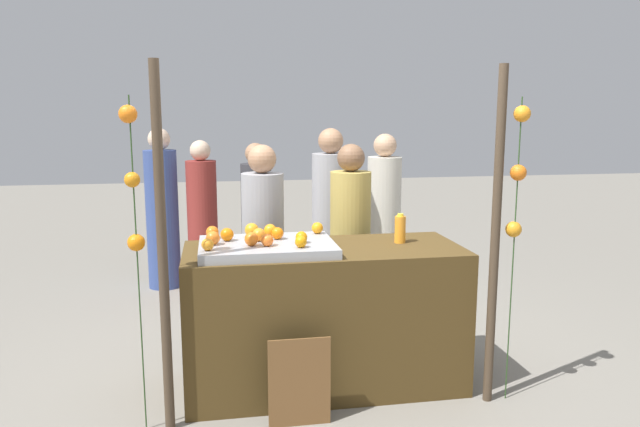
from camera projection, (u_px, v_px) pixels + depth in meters
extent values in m
plane|color=gray|center=(324.00, 383.00, 4.00)|extent=(24.00, 24.00, 0.00)
cube|color=#4C3819|center=(324.00, 317.00, 3.92)|extent=(1.80, 0.75, 0.94)
cube|color=#9EA0A5|center=(267.00, 247.00, 3.72)|extent=(0.84, 0.59, 0.06)
sphere|color=orange|center=(213.00, 238.00, 3.64)|extent=(0.09, 0.09, 0.09)
sphere|color=orange|center=(212.00, 232.00, 3.83)|extent=(0.08, 0.08, 0.08)
sphere|color=orange|center=(270.00, 230.00, 3.89)|extent=(0.08, 0.08, 0.08)
sphere|color=orange|center=(259.00, 235.00, 3.75)|extent=(0.08, 0.08, 0.08)
sphere|color=orange|center=(252.00, 230.00, 3.88)|extent=(0.09, 0.09, 0.09)
sphere|color=orange|center=(301.00, 237.00, 3.69)|extent=(0.07, 0.07, 0.07)
sphere|color=orange|center=(301.00, 242.00, 3.57)|extent=(0.07, 0.07, 0.07)
sphere|color=orange|center=(317.00, 228.00, 3.98)|extent=(0.08, 0.08, 0.08)
sphere|color=orange|center=(251.00, 239.00, 3.62)|extent=(0.08, 0.08, 0.08)
sphere|color=orange|center=(278.00, 233.00, 3.80)|extent=(0.08, 0.08, 0.08)
sphere|color=orange|center=(227.00, 234.00, 3.75)|extent=(0.08, 0.08, 0.08)
sphere|color=orange|center=(208.00, 245.00, 3.49)|extent=(0.07, 0.07, 0.07)
sphere|color=orange|center=(267.00, 240.00, 3.61)|extent=(0.08, 0.08, 0.08)
cylinder|color=orange|center=(400.00, 229.00, 3.97)|extent=(0.07, 0.07, 0.18)
cylinder|color=yellow|center=(400.00, 215.00, 3.96)|extent=(0.04, 0.04, 0.02)
cube|color=brown|center=(300.00, 384.00, 3.41)|extent=(0.36, 0.01, 0.54)
cube|color=black|center=(299.00, 383.00, 3.42)|extent=(0.34, 0.02, 0.52)
cylinder|color=#99999E|center=(264.00, 263.00, 4.48)|extent=(0.31, 0.31, 1.36)
sphere|color=#A87A59|center=(262.00, 159.00, 4.35)|extent=(0.21, 0.21, 0.21)
cylinder|color=tan|center=(350.00, 258.00, 4.63)|extent=(0.31, 0.31, 1.35)
sphere|color=brown|center=(351.00, 158.00, 4.50)|extent=(0.21, 0.21, 0.21)
cylinder|color=#333338|center=(257.00, 229.00, 5.92)|extent=(0.30, 0.30, 1.30)
sphere|color=#A87A59|center=(255.00, 153.00, 5.80)|extent=(0.20, 0.20, 0.20)
cylinder|color=beige|center=(384.00, 229.00, 5.66)|extent=(0.32, 0.32, 1.39)
sphere|color=tan|center=(385.00, 145.00, 5.53)|extent=(0.22, 0.22, 0.22)
cylinder|color=#99999E|center=(330.00, 233.00, 5.38)|extent=(0.33, 0.33, 1.44)
sphere|color=#A87A59|center=(331.00, 141.00, 5.24)|extent=(0.22, 0.22, 0.22)
cylinder|color=#384C8C|center=(163.00, 220.00, 6.09)|extent=(0.33, 0.33, 1.42)
sphere|color=beige|center=(159.00, 139.00, 5.95)|extent=(0.22, 0.22, 0.22)
cylinder|color=maroon|center=(203.00, 225.00, 6.06)|extent=(0.31, 0.31, 1.32)
sphere|color=beige|center=(200.00, 150.00, 5.93)|extent=(0.21, 0.21, 0.21)
cylinder|color=#473828|center=(162.00, 253.00, 3.25)|extent=(0.06, 0.06, 2.08)
cylinder|color=#473828|center=(495.00, 240.00, 3.59)|extent=(0.06, 0.06, 2.08)
cylinder|color=#2D4C23|center=(138.00, 270.00, 3.26)|extent=(0.01, 0.01, 1.89)
sphere|color=orange|center=(128.00, 114.00, 3.12)|extent=(0.10, 0.10, 0.10)
sphere|color=orange|center=(132.00, 180.00, 3.17)|extent=(0.08, 0.08, 0.08)
sphere|color=orange|center=(136.00, 243.00, 3.24)|extent=(0.10, 0.10, 0.10)
cylinder|color=#2D4C23|center=(513.00, 254.00, 3.62)|extent=(0.01, 0.01, 1.89)
sphere|color=orange|center=(522.00, 114.00, 3.48)|extent=(0.10, 0.10, 0.10)
sphere|color=orange|center=(518.00, 173.00, 3.54)|extent=(0.10, 0.10, 0.10)
sphere|color=orange|center=(513.00, 229.00, 3.60)|extent=(0.10, 0.10, 0.10)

